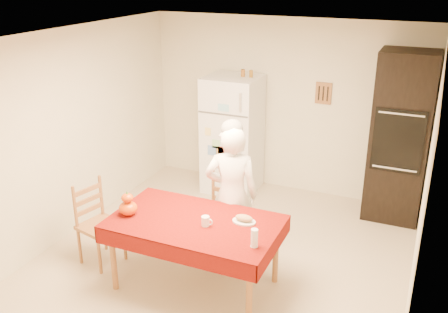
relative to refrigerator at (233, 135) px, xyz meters
The scene contains 17 objects.
floor 2.16m from the refrigerator, 70.93° to the right, with size 4.50×4.50×0.00m, color #C0AB8B.
room_shell 2.13m from the refrigerator, 70.89° to the right, with size 4.02×4.52×2.51m.
refrigerator is the anchor object (origin of this frame).
oven_cabinet 2.29m from the refrigerator, ahead, with size 0.70×0.62×2.20m.
dining_table 2.47m from the refrigerator, 76.26° to the right, with size 1.70×1.00×0.76m.
chair_far 1.78m from the refrigerator, 71.51° to the right, with size 0.47×0.45×0.95m.
chair_left 2.50m from the refrigerator, 105.09° to the right, with size 0.49×0.50×0.95m.
seated_woman 1.93m from the refrigerator, 67.72° to the right, with size 0.59×0.38×1.61m, color white.
coffee_mug 2.55m from the refrigerator, 73.39° to the right, with size 0.08×0.08×0.10m, color white.
pumpkin_lower 2.55m from the refrigerator, 92.17° to the right, with size 0.19×0.19×0.14m, color #C64F04.
pumpkin_upper 2.55m from the refrigerator, 92.17° to the right, with size 0.12×0.12×0.09m, color #D44904.
wine_glass 2.92m from the refrigerator, 63.53° to the right, with size 0.07×0.07×0.18m, color white.
bread_plate 2.47m from the refrigerator, 64.76° to the right, with size 0.24×0.24×0.02m, color silver.
bread_loaf 2.47m from the refrigerator, 64.76° to the right, with size 0.18×0.10×0.06m, color #AC7E54.
spice_jar_left 0.91m from the refrigerator, 22.02° to the left, with size 0.05×0.05×0.10m, color brown.
spice_jar_mid 0.91m from the refrigerator, 20.97° to the left, with size 0.05×0.05×0.10m, color #94571A.
spice_jar_right 0.93m from the refrigerator, 11.45° to the left, with size 0.05×0.05×0.10m, color brown.
Camera 1 is at (1.97, -4.45, 3.17)m, focal length 40.00 mm.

